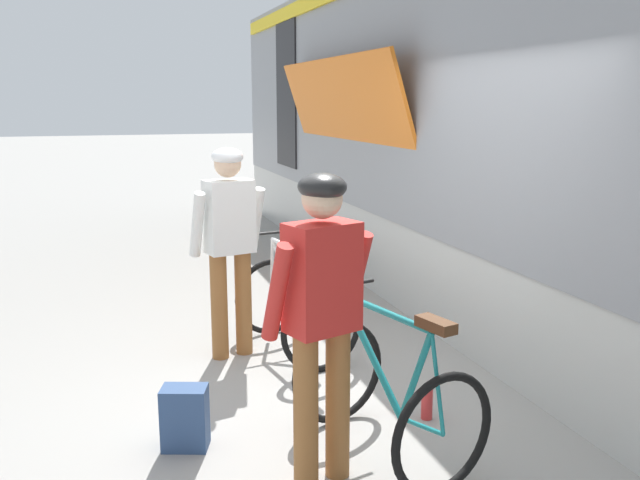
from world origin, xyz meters
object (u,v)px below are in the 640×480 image
Objects in this scene: cyclist_near_in_red at (322,303)px; bicycle_near_teal at (386,393)px; cyclist_far_in_white at (229,234)px; backpack_on_platform at (185,418)px; water_bottle_near_the_bikes at (427,403)px; bicycle_far_white at (295,307)px.

cyclist_near_in_red reaches higher than bicycle_near_teal.
cyclist_near_in_red is 1.45× the size of bicycle_near_teal.
cyclist_far_in_white reaches higher than backpack_on_platform.
cyclist_far_in_white reaches higher than bicycle_near_teal.
cyclist_far_in_white is at bearing 123.42° from water_bottle_near_the_bikes.
bicycle_near_teal is at bearing -73.31° from cyclist_far_in_white.
cyclist_near_in_red reaches higher than bicycle_far_white.
backpack_on_platform is (-1.15, 0.46, -0.20)m from bicycle_near_teal.
water_bottle_near_the_bikes is (1.61, -0.11, -0.09)m from backpack_on_platform.
cyclist_far_in_white reaches higher than bicycle_far_white.
water_bottle_near_the_bikes is at bearing -56.58° from cyclist_far_in_white.
cyclist_far_in_white is 4.40× the size of backpack_on_platform.
bicycle_far_white is at bearing -8.59° from cyclist_far_in_white.
cyclist_near_in_red is 4.40× the size of backpack_on_platform.
bicycle_far_white reaches higher than water_bottle_near_the_bikes.
bicycle_near_teal is 3.04× the size of backpack_on_platform.
water_bottle_near_the_bikes is (0.51, -1.50, -0.29)m from bicycle_far_white.
cyclist_near_in_red is 2.09m from cyclist_far_in_white.
bicycle_near_teal is 1.26m from backpack_on_platform.
cyclist_far_in_white is 1.51× the size of bicycle_far_white.
water_bottle_near_the_bikes is at bearing 37.66° from bicycle_near_teal.
bicycle_far_white is at bearing 78.36° from cyclist_near_in_red.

